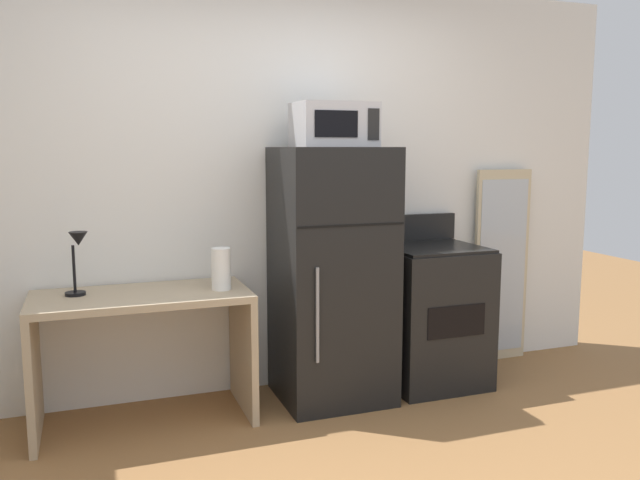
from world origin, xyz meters
TOP-DOWN VIEW (x-y plane):
  - wall_back_white at (0.00, 1.70)m, footprint 5.00×0.10m
  - desk at (-0.85, 1.33)m, footprint 1.19×0.59m
  - desk_lamp at (-1.18, 1.39)m, footprint 0.14×0.12m
  - paper_towel_roll at (-0.41, 1.28)m, footprint 0.11×0.11m
  - refrigerator at (0.28, 1.32)m, footprint 0.66×0.64m
  - microwave at (0.28, 1.30)m, footprint 0.46×0.35m
  - oven_range at (0.99, 1.33)m, footprint 0.63×0.61m
  - leaning_mirror at (1.70, 1.59)m, footprint 0.44×0.03m

SIDE VIEW (x-z plane):
  - oven_range at x=0.99m, z-range -0.08..1.02m
  - desk at x=-0.85m, z-range 0.15..0.90m
  - leaning_mirror at x=1.70m, z-range 0.00..1.40m
  - refrigerator at x=0.28m, z-range 0.00..1.56m
  - paper_towel_roll at x=-0.41m, z-range 0.75..0.99m
  - desk_lamp at x=-1.18m, z-range 0.81..1.17m
  - wall_back_white at x=0.00m, z-range 0.00..2.60m
  - microwave at x=0.28m, z-range 1.56..1.82m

